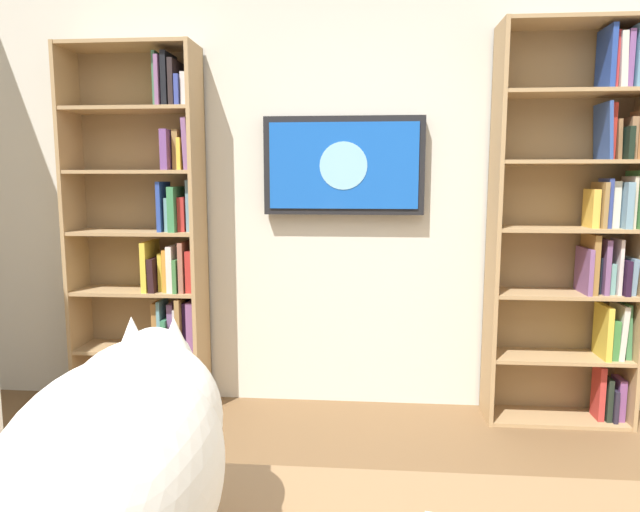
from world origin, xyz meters
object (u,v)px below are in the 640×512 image
(wall_mounted_tv, at_px, (344,166))
(cat, at_px, (123,461))
(bookshelf_right, at_px, (154,240))
(bookshelf_left, at_px, (581,224))

(wall_mounted_tv, height_order, cat, wall_mounted_tv)
(wall_mounted_tv, distance_m, cat, 2.54)
(bookshelf_right, distance_m, cat, 2.56)
(bookshelf_left, distance_m, cat, 2.84)
(wall_mounted_tv, bearing_deg, bookshelf_left, 176.22)
(bookshelf_right, distance_m, wall_mounted_tv, 1.17)
(bookshelf_left, bearing_deg, bookshelf_right, 0.03)
(bookshelf_left, bearing_deg, cat, 58.10)
(bookshelf_right, bearing_deg, cat, 109.97)
(wall_mounted_tv, xyz_separation_m, cat, (0.21, 2.49, -0.47))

